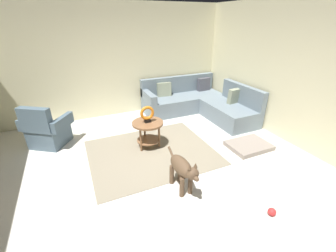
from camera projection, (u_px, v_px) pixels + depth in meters
ground_plane at (158, 178)px, 3.63m from camera, size 6.00×6.00×0.10m
wall_back at (113, 62)px, 5.43m from camera, size 6.00×0.12×2.70m
wall_right at (303, 76)px, 4.09m from camera, size 0.12×6.00×2.70m
area_rug at (152, 152)px, 4.23m from camera, size 2.30×1.90×0.01m
sectional_couch at (199, 103)px, 5.86m from camera, size 2.20×2.25×0.88m
armchair at (47, 131)px, 4.35m from camera, size 1.00×0.94×0.88m
side_table at (148, 128)px, 4.25m from camera, size 0.60×0.60×0.54m
torus_sculpture at (147, 114)px, 4.12m from camera, size 0.28×0.08×0.33m
dog_bed_mat at (249, 146)px, 4.37m from camera, size 0.80×0.60×0.09m
dog at (183, 169)px, 3.15m from camera, size 0.24×0.85×0.63m
dog_toy_ball at (272, 212)px, 2.86m from camera, size 0.11×0.11×0.11m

